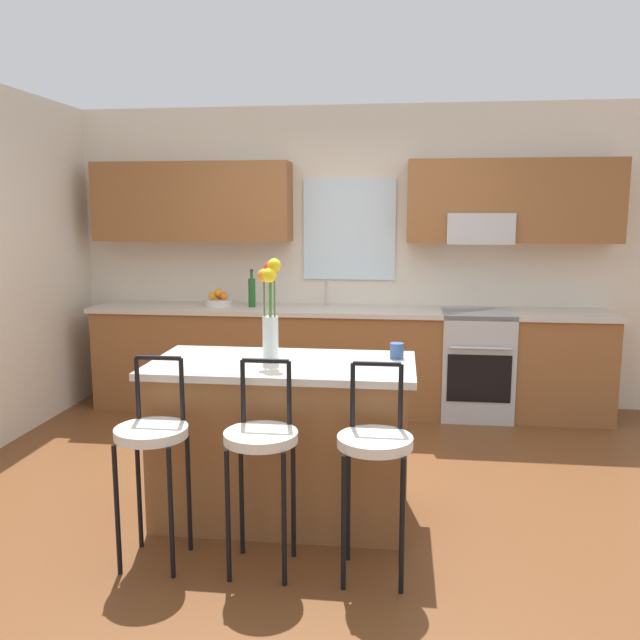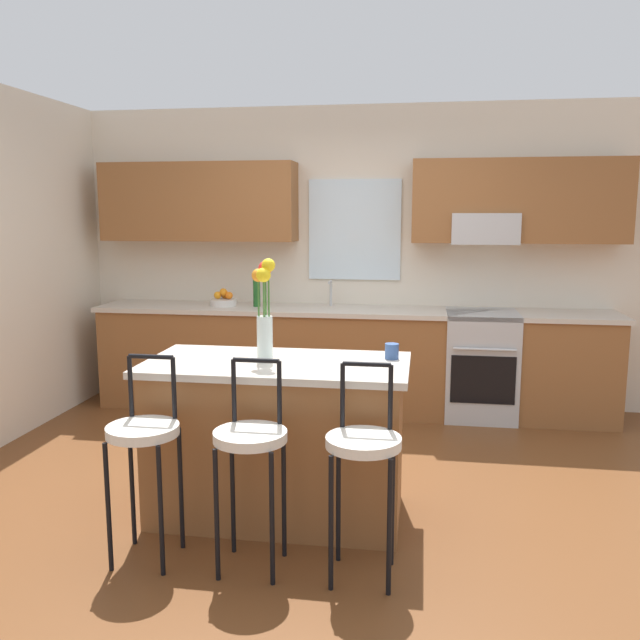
{
  "view_description": "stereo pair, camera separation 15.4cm",
  "coord_description": "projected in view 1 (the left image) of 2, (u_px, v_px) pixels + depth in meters",
  "views": [
    {
      "loc": [
        0.47,
        -4.05,
        1.75
      ],
      "look_at": [
        -0.09,
        0.55,
        1.0
      ],
      "focal_mm": 37.13,
      "sensor_mm": 36.0,
      "label": 1
    },
    {
      "loc": [
        0.62,
        -4.03,
        1.75
      ],
      "look_at": [
        -0.09,
        0.55,
        1.0
      ],
      "focal_mm": 37.13,
      "sensor_mm": 36.0,
      "label": 2
    }
  ],
  "objects": [
    {
      "name": "ground_plane",
      "position": [
        324.0,
        485.0,
        4.31
      ],
      "size": [
        14.0,
        14.0,
        0.0
      ],
      "primitive_type": "plane",
      "color": "brown"
    },
    {
      "name": "back_wall_assembly",
      "position": [
        352.0,
        240.0,
        6.0
      ],
      "size": [
        5.6,
        0.5,
        2.7
      ],
      "color": "beige",
      "rests_on": "ground"
    },
    {
      "name": "counter_run",
      "position": [
        346.0,
        359.0,
        5.9
      ],
      "size": [
        4.56,
        0.64,
        0.92
      ],
      "color": "brown",
      "rests_on": "ground"
    },
    {
      "name": "sink_faucet",
      "position": [
        326.0,
        290.0,
        5.97
      ],
      "size": [
        0.02,
        0.13,
        0.23
      ],
      "color": "#B7BABC",
      "rests_on": "counter_run"
    },
    {
      "name": "oven_range",
      "position": [
        475.0,
        364.0,
        5.74
      ],
      "size": [
        0.6,
        0.64,
        0.92
      ],
      "color": "#B7BABC",
      "rests_on": "ground"
    },
    {
      "name": "kitchen_island",
      "position": [
        283.0,
        439.0,
        3.81
      ],
      "size": [
        1.49,
        0.76,
        0.92
      ],
      "color": "brown",
      "rests_on": "ground"
    },
    {
      "name": "bar_stool_near",
      "position": [
        152.0,
        441.0,
        3.27
      ],
      "size": [
        0.36,
        0.36,
        1.04
      ],
      "color": "black",
      "rests_on": "ground"
    },
    {
      "name": "bar_stool_middle",
      "position": [
        261.0,
        446.0,
        3.2
      ],
      "size": [
        0.36,
        0.36,
        1.04
      ],
      "color": "black",
      "rests_on": "ground"
    },
    {
      "name": "bar_stool_far",
      "position": [
        375.0,
        451.0,
        3.14
      ],
      "size": [
        0.36,
        0.36,
        1.04
      ],
      "color": "black",
      "rests_on": "ground"
    },
    {
      "name": "flower_vase",
      "position": [
        270.0,
        308.0,
        3.69
      ],
      "size": [
        0.14,
        0.16,
        0.58
      ],
      "color": "silver",
      "rests_on": "kitchen_island"
    },
    {
      "name": "mug_ceramic",
      "position": [
        397.0,
        351.0,
        3.82
      ],
      "size": [
        0.08,
        0.08,
        0.09
      ],
      "primitive_type": "cylinder",
      "color": "#33518C",
      "rests_on": "kitchen_island"
    },
    {
      "name": "fruit_bowl_oranges",
      "position": [
        218.0,
        301.0,
        5.96
      ],
      "size": [
        0.24,
        0.24,
        0.16
      ],
      "color": "silver",
      "rests_on": "counter_run"
    },
    {
      "name": "bottle_olive_oil",
      "position": [
        252.0,
        292.0,
        5.9
      ],
      "size": [
        0.06,
        0.06,
        0.34
      ],
      "color": "#1E5923",
      "rests_on": "counter_run"
    }
  ]
}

